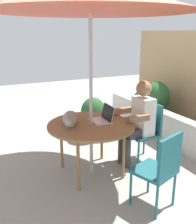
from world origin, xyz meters
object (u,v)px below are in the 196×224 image
Objects in this scene: chair_occupied at (147,128)px; laptop at (104,117)px; potted_plant_corner at (157,101)px; potted_plant_by_chair at (93,116)px; patio_table at (91,128)px; person_seated at (139,118)px; cat at (70,119)px; potted_plant_near_fence at (143,103)px; chair_empty at (161,166)px.

chair_occupied is 0.75m from laptop.
chair_occupied is 0.95× the size of potted_plant_corner.
chair_occupied reaches higher than potted_plant_by_chair.
patio_table is 0.94× the size of person_seated.
potted_plant_by_chair is at bearing -170.22° from person_seated.
patio_table is 1.93× the size of cat.
person_seated is at bearing 86.50° from laptop.
potted_plant_by_chair is (-1.13, -0.19, -0.28)m from person_seated.
potted_plant_corner reaches higher than cat.
person_seated is at bearing -47.16° from potted_plant_corner.
cat is at bearing -94.54° from person_seated.
potted_plant_near_fence is at bearing 108.66° from potted_plant_by_chair.
potted_plant_corner reaches higher than chair_occupied.
chair_occupied reaches higher than patio_table.
patio_table is 3.66× the size of laptop.
cat is at bearing -93.93° from chair_occupied.
patio_table is at bearing -80.86° from laptop.
potted_plant_by_chair is at bearing -71.34° from potted_plant_near_fence.
cat reaches higher than patio_table.
patio_table is 0.24m from laptop.
chair_occupied is 0.72× the size of person_seated.
laptop is at bearing -17.72° from potted_plant_by_chair.
potted_plant_near_fence is 0.72× the size of potted_plant_corner.
person_seated is 1.18m from potted_plant_by_chair.
potted_plant_by_chair is at bearing 142.02° from cat.
potted_plant_by_chair is 0.82× the size of potted_plant_corner.
patio_table reaches higher than potted_plant_near_fence.
person_seated reaches higher than chair_occupied.
cat is at bearing -37.98° from potted_plant_by_chair.
chair_occupied is 0.23m from person_seated.
chair_empty is (1.02, -0.57, 0.00)m from chair_occupied.
chair_empty is at bearing -21.88° from person_seated.
cat is (-0.05, -0.47, 0.02)m from laptop.
chair_empty is at bearing -37.04° from potted_plant_corner.
person_seated reaches higher than patio_table.
chair_occupied is 1.00× the size of chair_empty.
chair_occupied is at bearing -43.14° from potted_plant_corner.
laptop reaches higher than chair_empty.
cat is at bearing -107.10° from patio_table.
chair_empty reaches higher than potted_plant_by_chair.
cat is at bearing -64.98° from potted_plant_corner.
potted_plant_corner is at bearing 132.84° from person_seated.
cat is 2.46m from potted_plant_corner.
cat is at bearing -151.33° from chair_empty.
potted_plant_corner is (-1.11, 1.04, 0.02)m from chair_occupied.
potted_plant_by_chair is (0.48, -1.42, 0.02)m from potted_plant_near_fence.
cat is 0.64× the size of potted_plant_corner.
chair_occupied is 1.17m from chair_empty.
patio_table is 1.51× the size of potted_plant_by_chair.
chair_empty is at bearing -31.88° from potted_plant_near_fence.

